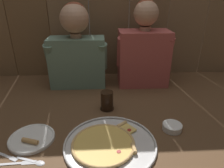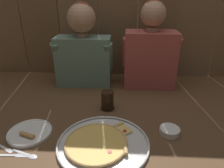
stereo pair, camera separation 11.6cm
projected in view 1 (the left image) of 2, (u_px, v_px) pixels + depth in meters
ground_plane at (115, 120)px, 1.14m from camera, size 3.20×3.20×0.00m
pizza_tray at (108, 143)px, 0.96m from camera, size 0.44×0.44×0.03m
dinner_plate at (32, 138)px, 0.99m from camera, size 0.22×0.22×0.03m
drinking_glass at (107, 101)px, 1.23m from camera, size 0.09×0.09×0.12m
dipping_bowl at (172, 127)px, 1.06m from camera, size 0.10×0.10×0.03m
table_fork at (7, 156)px, 0.89m from camera, size 0.12×0.07×0.01m
table_knife at (18, 163)px, 0.86m from camera, size 0.16×0.02×0.01m
table_spoon at (35, 161)px, 0.86m from camera, size 0.14×0.07×0.01m
diner_left at (77, 48)px, 1.46m from camera, size 0.44×0.21×0.60m
diner_right at (144, 49)px, 1.49m from camera, size 0.40×0.21×0.62m
wooden_backdrop_wall at (109, 6)px, 1.56m from camera, size 2.19×0.03×1.12m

